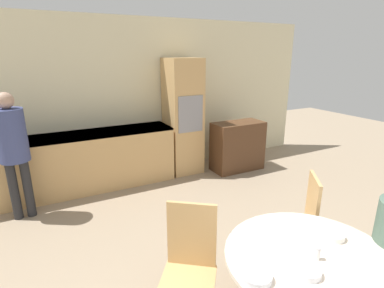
% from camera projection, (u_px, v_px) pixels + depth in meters
% --- Properties ---
extents(wall_back, '(7.08, 0.05, 2.60)m').
position_uv_depth(wall_back, '(130.00, 99.00, 4.99)').
color(wall_back, beige).
rests_on(wall_back, ground_plane).
extents(kitchen_counter, '(3.19, 0.60, 0.89)m').
position_uv_depth(kitchen_counter, '(68.00, 164.00, 4.46)').
color(kitchen_counter, tan).
rests_on(kitchen_counter, ground_plane).
extents(oven_unit, '(0.55, 0.59, 1.96)m').
position_uv_depth(oven_unit, '(183.00, 117.00, 5.16)').
color(oven_unit, tan).
rests_on(oven_unit, ground_plane).
extents(sideboard, '(0.92, 0.45, 0.87)m').
position_uv_depth(sideboard, '(237.00, 146.00, 5.37)').
color(sideboard, '#51331E').
rests_on(sideboard, ground_plane).
extents(dining_table, '(1.14, 1.14, 0.76)m').
position_uv_depth(dining_table, '(307.00, 286.00, 2.04)').
color(dining_table, '#51331E').
rests_on(dining_table, ground_plane).
extents(chair_far_left, '(0.56, 0.56, 0.98)m').
position_uv_depth(chair_far_left, '(190.00, 261.00, 2.25)').
color(chair_far_left, tan).
rests_on(chair_far_left, ground_plane).
extents(chair_far_right, '(0.56, 0.56, 0.98)m').
position_uv_depth(chair_far_right, '(301.00, 220.00, 2.80)').
color(chair_far_right, tan).
rests_on(chair_far_right, ground_plane).
extents(person_standing, '(0.34, 0.34, 1.61)m').
position_uv_depth(person_standing, '(13.00, 143.00, 3.60)').
color(person_standing, '#262628').
rests_on(person_standing, ground_plane).
extents(bowl_near, '(0.17, 0.17, 0.04)m').
position_uv_depth(bowl_near, '(307.00, 271.00, 1.81)').
color(bowl_near, silver).
rests_on(bowl_near, dining_table).
extents(bowl_centre, '(0.18, 0.18, 0.04)m').
position_uv_depth(bowl_centre, '(257.00, 277.00, 1.76)').
color(bowl_centre, silver).
rests_on(bowl_centre, dining_table).
extents(bowl_far, '(0.16, 0.16, 0.04)m').
position_uv_depth(bowl_far, '(333.00, 235.00, 2.16)').
color(bowl_far, white).
rests_on(bowl_far, dining_table).
extents(salt_shaker, '(0.03, 0.03, 0.09)m').
position_uv_depth(salt_shaker, '(318.00, 253.00, 1.93)').
color(salt_shaker, white).
rests_on(salt_shaker, dining_table).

